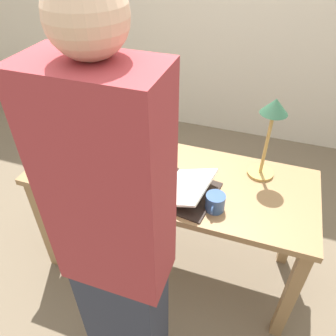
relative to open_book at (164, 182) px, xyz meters
The scene contains 8 objects.
ground_plane 0.79m from the open_book, 91.03° to the left, with size 12.00×12.00×0.00m, color #70604C.
reading_desk 0.17m from the open_book, 91.03° to the left, with size 1.54×0.61×0.76m.
open_book is the anchor object (origin of this frame).
book_stack_tall 0.55m from the open_book, 166.35° to the left, with size 0.25×0.30×0.16m.
book_standing_upright 0.42m from the open_book, 163.03° to the left, with size 0.04×0.17×0.20m.
reading_lamp 0.61m from the open_book, 30.45° to the left, with size 0.14×0.14×0.45m.
coffee_mug 0.29m from the open_book, 14.49° to the right, with size 0.09×0.12×0.09m.
person_reader 0.59m from the open_book, 86.58° to the right, with size 0.36×0.21×1.81m.
Camera 1 is at (0.43, -1.29, 1.89)m, focal length 35.00 mm.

